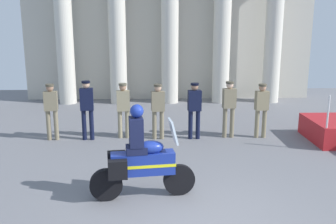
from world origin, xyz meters
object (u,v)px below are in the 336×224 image
at_px(officer_in_row_3, 158,107).
at_px(officer_in_row_6, 261,106).
at_px(officer_in_row_0, 51,107).
at_px(officer_in_row_1, 87,105).
at_px(motorcycle_with_rider, 139,160).
at_px(officer_in_row_5, 229,105).
at_px(officer_in_row_4, 194,106).
at_px(officer_in_row_2, 123,106).

distance_m(officer_in_row_3, officer_in_row_6, 3.08).
relative_size(officer_in_row_0, officer_in_row_1, 0.95).
bearing_deg(motorcycle_with_rider, officer_in_row_5, 50.40).
bearing_deg(motorcycle_with_rider, officer_in_row_4, 61.80).
bearing_deg(officer_in_row_6, officer_in_row_2, -8.29).
bearing_deg(officer_in_row_2, motorcycle_with_rider, 91.96).
xyz_separation_m(officer_in_row_2, officer_in_row_5, (3.15, -0.05, 0.03)).
height_order(officer_in_row_0, officer_in_row_5, officer_in_row_5).
bearing_deg(officer_in_row_0, officer_in_row_3, 173.09).
distance_m(officer_in_row_3, motorcycle_with_rider, 3.97).
bearing_deg(officer_in_row_3, officer_in_row_1, -6.43).
relative_size(officer_in_row_2, officer_in_row_4, 0.99).
xyz_separation_m(officer_in_row_2, officer_in_row_4, (2.10, -0.16, 0.01)).
height_order(officer_in_row_3, officer_in_row_6, officer_in_row_3).
height_order(officer_in_row_4, motorcycle_with_rider, motorcycle_with_rider).
bearing_deg(officer_in_row_4, officer_in_row_2, -11.17).
xyz_separation_m(officer_in_row_3, officer_in_row_4, (1.07, -0.02, 0.02)).
relative_size(officer_in_row_3, officer_in_row_6, 1.01).
distance_m(officer_in_row_2, motorcycle_with_rider, 4.13).
relative_size(officer_in_row_1, officer_in_row_5, 1.03).
bearing_deg(motorcycle_with_rider, officer_in_row_3, 76.61).
xyz_separation_m(officer_in_row_2, motorcycle_with_rider, (0.63, -4.08, -0.18)).
bearing_deg(officer_in_row_1, officer_in_row_6, 173.67).
xyz_separation_m(officer_in_row_0, officer_in_row_2, (2.09, 0.13, -0.01)).
xyz_separation_m(officer_in_row_0, officer_in_row_6, (6.20, 0.02, -0.02)).
height_order(officer_in_row_1, motorcycle_with_rider, motorcycle_with_rider).
distance_m(officer_in_row_5, motorcycle_with_rider, 4.76).
bearing_deg(officer_in_row_3, officer_in_row_4, 171.88).
bearing_deg(officer_in_row_5, officer_in_row_3, -4.41).
height_order(officer_in_row_2, officer_in_row_4, officer_in_row_4).
distance_m(officer_in_row_0, officer_in_row_6, 6.20).
bearing_deg(officer_in_row_1, officer_in_row_2, -178.67).
distance_m(officer_in_row_6, motorcycle_with_rider, 5.28).
bearing_deg(officer_in_row_1, officer_in_row_5, 174.59).
bearing_deg(officer_in_row_4, officer_in_row_0, -7.22).
bearing_deg(officer_in_row_0, motorcycle_with_rider, 117.71).
bearing_deg(officer_in_row_2, officer_in_row_5, 172.34).
distance_m(officer_in_row_3, officer_in_row_4, 1.07).
bearing_deg(officer_in_row_2, officer_in_row_1, 1.33).
xyz_separation_m(officer_in_row_2, officer_in_row_6, (4.11, -0.11, -0.01)).
distance_m(officer_in_row_1, motorcycle_with_rider, 4.28).
height_order(officer_in_row_2, officer_in_row_6, officer_in_row_2).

